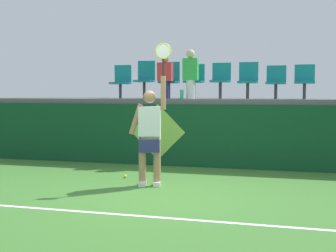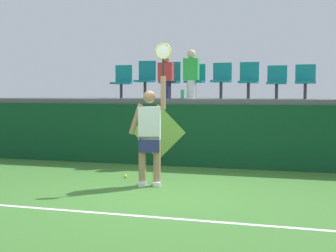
{
  "view_description": "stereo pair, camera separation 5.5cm",
  "coord_description": "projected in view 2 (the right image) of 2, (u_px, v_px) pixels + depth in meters",
  "views": [
    {
      "loc": [
        2.07,
        -7.12,
        1.65
      ],
      "look_at": [
        -0.22,
        1.04,
        1.04
      ],
      "focal_mm": 49.88,
      "sensor_mm": 36.0,
      "label": 1
    },
    {
      "loc": [
        2.13,
        -7.11,
        1.65
      ],
      "look_at": [
        -0.22,
        1.04,
        1.04
      ],
      "focal_mm": 49.88,
      "sensor_mm": 36.0,
      "label": 2
    }
  ],
  "objects": [
    {
      "name": "ground_plane",
      "position": [
        163.0,
        195.0,
        7.52
      ],
      "size": [
        40.0,
        40.0,
        0.0
      ],
      "primitive_type": "plane",
      "color": "#3D752D"
    },
    {
      "name": "court_back_wall",
      "position": [
        202.0,
        136.0,
        10.31
      ],
      "size": [
        12.75,
        0.2,
        1.38
      ],
      "primitive_type": "cube",
      "color": "#0F4223",
      "rests_on": "ground_plane"
    },
    {
      "name": "spectator_platform",
      "position": [
        214.0,
        101.0,
        11.71
      ],
      "size": [
        12.75,
        3.14,
        0.12
      ],
      "primitive_type": "cube",
      "color": "#56565B",
      "rests_on": "court_back_wall"
    },
    {
      "name": "court_baseline_stripe",
      "position": [
        135.0,
        216.0,
        6.23
      ],
      "size": [
        11.48,
        0.08,
        0.01
      ],
      "primitive_type": "cube",
      "color": "white",
      "rests_on": "ground_plane"
    },
    {
      "name": "tennis_player",
      "position": [
        150.0,
        133.0,
        8.18
      ],
      "size": [
        0.74,
        0.34,
        2.5
      ],
      "color": "white",
      "rests_on": "ground_plane"
    },
    {
      "name": "tennis_ball",
      "position": [
        125.0,
        176.0,
        8.99
      ],
      "size": [
        0.07,
        0.07,
        0.07
      ],
      "primitive_type": "sphere",
      "color": "#D1E533",
      "rests_on": "ground_plane"
    },
    {
      "name": "water_bottle",
      "position": [
        182.0,
        94.0,
        10.43
      ],
      "size": [
        0.08,
        0.08,
        0.21
      ],
      "primitive_type": "cylinder",
      "color": "#26B272",
      "rests_on": "spectator_platform"
    },
    {
      "name": "stadium_chair_0",
      "position": [
        122.0,
        80.0,
        11.57
      ],
      "size": [
        0.44,
        0.42,
        0.83
      ],
      "color": "#38383D",
      "rests_on": "spectator_platform"
    },
    {
      "name": "stadium_chair_1",
      "position": [
        146.0,
        77.0,
        11.4
      ],
      "size": [
        0.44,
        0.42,
        0.92
      ],
      "color": "#38383D",
      "rests_on": "spectator_platform"
    },
    {
      "name": "stadium_chair_2",
      "position": [
        171.0,
        78.0,
        11.23
      ],
      "size": [
        0.44,
        0.42,
        0.88
      ],
      "color": "#38383D",
      "rests_on": "spectator_platform"
    },
    {
      "name": "stadium_chair_3",
      "position": [
        195.0,
        79.0,
        11.06
      ],
      "size": [
        0.44,
        0.42,
        0.82
      ],
      "color": "#38383D",
      "rests_on": "spectator_platform"
    },
    {
      "name": "stadium_chair_4",
      "position": [
        222.0,
        78.0,
        10.88
      ],
      "size": [
        0.44,
        0.42,
        0.84
      ],
      "color": "#38383D",
      "rests_on": "spectator_platform"
    },
    {
      "name": "stadium_chair_5",
      "position": [
        249.0,
        79.0,
        10.71
      ],
      "size": [
        0.44,
        0.42,
        0.85
      ],
      "color": "#38383D",
      "rests_on": "spectator_platform"
    },
    {
      "name": "stadium_chair_6",
      "position": [
        277.0,
        80.0,
        10.54
      ],
      "size": [
        0.44,
        0.42,
        0.76
      ],
      "color": "#38383D",
      "rests_on": "spectator_platform"
    },
    {
      "name": "stadium_chair_7",
      "position": [
        305.0,
        80.0,
        10.36
      ],
      "size": [
        0.44,
        0.42,
        0.77
      ],
      "color": "#38383D",
      "rests_on": "spectator_platform"
    },
    {
      "name": "spectator_0",
      "position": [
        191.0,
        73.0,
        10.64
      ],
      "size": [
        0.34,
        0.2,
        1.12
      ],
      "color": "white",
      "rests_on": "spectator_platform"
    },
    {
      "name": "spectator_1",
      "position": [
        166.0,
        76.0,
        10.84
      ],
      "size": [
        0.34,
        0.2,
        1.01
      ],
      "color": "navy",
      "rests_on": "spectator_platform"
    },
    {
      "name": "wall_signage_mount",
      "position": [
        158.0,
        165.0,
        10.53
      ],
      "size": [
        1.27,
        0.01,
        1.4
      ],
      "color": "#0F4223",
      "rests_on": "ground_plane"
    }
  ]
}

